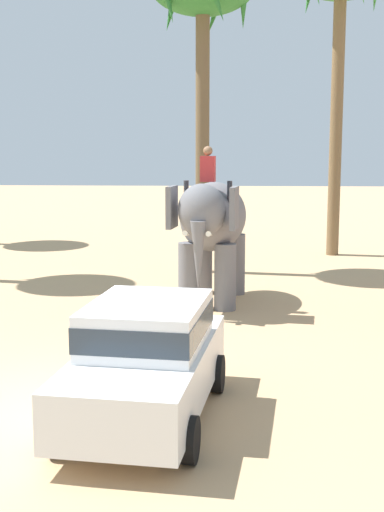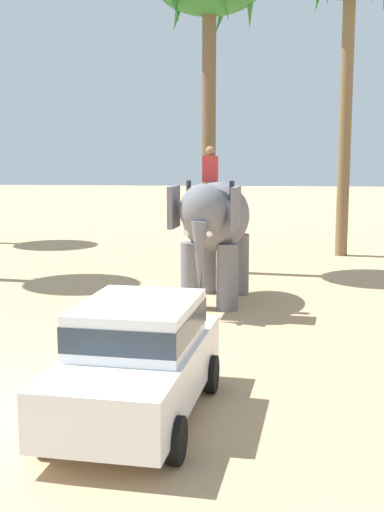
# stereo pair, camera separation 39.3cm
# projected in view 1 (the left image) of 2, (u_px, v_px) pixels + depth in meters

# --- Properties ---
(ground_plane) EXTENTS (120.00, 120.00, 0.00)m
(ground_plane) POSITION_uv_depth(u_px,v_px,m) (37.00, 410.00, 10.21)
(ground_plane) COLOR tan
(car_sedan_foreground) EXTENTS (2.22, 4.27, 1.70)m
(car_sedan_foreground) POSITION_uv_depth(u_px,v_px,m) (147.00, 356.00, 9.76)
(car_sedan_foreground) COLOR white
(car_sedan_foreground) RESTS_ON ground
(elephant_with_mahout) EXTENTS (2.03, 3.97, 3.88)m
(elephant_with_mahout) POSITION_uv_depth(u_px,v_px,m) (212.00, 224.00, 16.95)
(elephant_with_mahout) COLOR slate
(elephant_with_mahout) RESTS_ON ground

